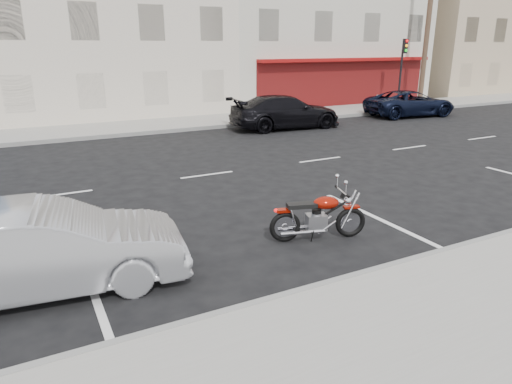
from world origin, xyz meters
The scene contains 14 objects.
ground centered at (0.00, 0.00, 0.00)m, with size 120.00×120.00×0.00m, color black.
sidewalk_far centered at (-5.00, 8.70, 0.07)m, with size 80.00×3.40×0.15m, color gray.
curb_near centered at (-5.00, -7.00, 0.08)m, with size 80.00×0.12×0.16m, color gray.
curb_far centered at (-5.00, 7.00, 0.08)m, with size 80.00×0.12×0.16m, color gray.
bldg_cream centered at (-2.00, 16.30, 5.75)m, with size 12.00×12.00×11.50m, color beige.
bldg_corner centered at (11.00, 16.30, 6.25)m, with size 14.00×12.00×12.50m, color beige.
bldg_far_east centered at (26.00, 16.30, 5.50)m, with size 12.00×12.00×11.00m, color tan.
utility_pole centered at (15.50, 8.60, 4.74)m, with size 1.80×0.30×9.00m.
traffic_light centered at (13.50, 8.33, 2.56)m, with size 0.26×0.30×3.80m.
fire_hydrant centered at (12.00, 8.50, 0.53)m, with size 0.20×0.20×0.72m.
motorcycle centered at (-1.15, -5.50, 0.44)m, with size 1.87×0.82×0.96m.
sedan_silver centered at (-6.56, -5.02, 0.69)m, with size 1.45×4.16×1.37m, color #A1A3A9.
suv_far centered at (11.86, 5.84, 0.67)m, with size 2.22×4.81×1.34m, color black.
car_far centered at (4.07, 5.69, 0.74)m, with size 2.07×5.10×1.48m, color black.
Camera 1 is at (-6.64, -12.00, 3.60)m, focal length 32.00 mm.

